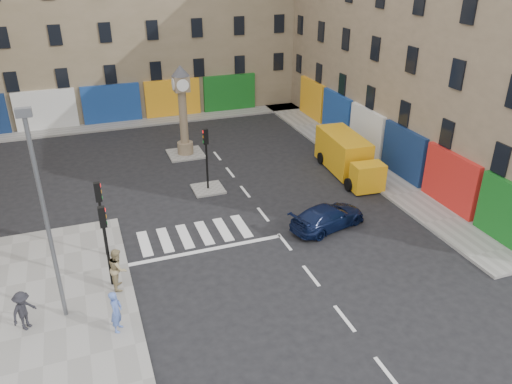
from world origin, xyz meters
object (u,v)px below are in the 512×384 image
pedestrian_tan (118,268)px  traffic_light_left_near (105,234)px  traffic_light_left_far (100,208)px  navy_sedan (328,217)px  clock_pillar (183,105)px  yellow_van (347,156)px  traffic_light_island (206,149)px  pedestrian_dark (24,311)px  lamp_post (44,209)px  pedestrian_blue (116,311)px

pedestrian_tan → traffic_light_left_near: bearing=51.6°
traffic_light_left_far → navy_sedan: (10.95, -1.01, -2.00)m
clock_pillar → yellow_van: (8.99, -6.56, -2.39)m
traffic_light_left_far → traffic_light_island: size_ratio=1.00×
clock_pillar → pedestrian_dark: clock_pillar is taller
traffic_light_island → lamp_post: (-8.20, -9.20, 2.20)m
traffic_light_island → traffic_light_left_near: bearing=-128.9°
clock_pillar → navy_sedan: size_ratio=1.43×
traffic_light_island → clock_pillar: bearing=90.0°
traffic_light_left_far → traffic_light_island: 8.30m
traffic_light_island → pedestrian_dark: size_ratio=2.29×
traffic_light_left_near → traffic_light_left_far: same height
yellow_van → pedestrian_tan: 16.79m
pedestrian_dark → traffic_light_island: bearing=-3.4°
clock_pillar → traffic_light_left_near: bearing=-114.5°
navy_sedan → pedestrian_dark: (-14.22, -3.11, 0.34)m
traffic_light_left_far → pedestrian_blue: traffic_light_left_far is taller
traffic_light_island → lamp_post: bearing=-131.7°
navy_sedan → yellow_van: (4.35, 5.85, 0.54)m
traffic_light_left_far → traffic_light_island: traffic_light_left_far is taller
traffic_light_island → navy_sedan: 8.16m
lamp_post → yellow_van: lamp_post is taller
lamp_post → clock_pillar: lamp_post is taller
lamp_post → pedestrian_blue: (1.85, -1.60, -3.79)m
lamp_post → clock_pillar: 17.31m
pedestrian_tan → lamp_post: bearing=123.5°
traffic_light_left_far → clock_pillar: bearing=61.1°
clock_pillar → pedestrian_dark: 18.41m
yellow_van → pedestrian_blue: bearing=-141.9°
traffic_light_left_far → clock_pillar: size_ratio=0.61×
traffic_light_left_far → pedestrian_dark: traffic_light_left_far is taller
pedestrian_dark → traffic_light_left_far: bearing=3.3°
traffic_light_left_far → lamp_post: (-1.90, -3.80, 2.17)m
pedestrian_dark → yellow_van: bearing=-22.5°
clock_pillar → pedestrian_blue: clock_pillar is taller
traffic_light_left_far → pedestrian_blue: 5.63m
traffic_light_left_far → pedestrian_tan: traffic_light_left_far is taller
traffic_light_left_near → yellow_van: (15.29, 7.24, -1.46)m
traffic_light_left_near → pedestrian_blue: traffic_light_left_near is taller
traffic_light_left_near → pedestrian_tan: bearing=-45.4°
pedestrian_blue → pedestrian_dark: pedestrian_blue is taller
lamp_post → pedestrian_blue: bearing=-40.9°
traffic_light_left_far → lamp_post: bearing=-116.6°
traffic_light_left_far → navy_sedan: traffic_light_left_far is taller
lamp_post → clock_pillar: (8.20, 15.20, -1.24)m
traffic_light_left_near → clock_pillar: clock_pillar is taller
pedestrian_blue → yellow_van: bearing=-31.6°
navy_sedan → pedestrian_dark: pedestrian_dark is taller
navy_sedan → pedestrian_tan: size_ratio=2.32×
traffic_light_island → lamp_post: size_ratio=0.45×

